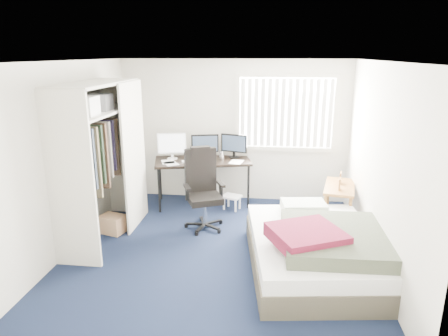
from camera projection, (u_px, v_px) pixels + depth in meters
name	position (u px, v px, depth m)	size (l,w,h in m)	color
ground	(218.00, 250.00, 5.45)	(4.20, 4.20, 0.00)	black
room_shell	(218.00, 142.00, 5.03)	(4.20, 4.20, 4.20)	silver
window_assembly	(286.00, 113.00, 6.84)	(1.72, 0.09, 1.32)	white
closet	(101.00, 146.00, 5.52)	(0.64, 1.84, 2.22)	beige
desk	(203.00, 158.00, 6.95)	(1.77, 1.14, 1.27)	black
office_chair	(203.00, 197.00, 6.09)	(0.76, 0.76, 1.24)	black
footstool	(232.00, 199.00, 6.83)	(0.37, 0.34, 0.25)	white
nightstand	(339.00, 190.00, 6.23)	(0.60, 0.95, 0.79)	brown
bed	(317.00, 248.00, 4.90)	(1.82, 2.26, 0.68)	#443F31
pine_box	(113.00, 224.00, 5.96)	(0.35, 0.26, 0.26)	tan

